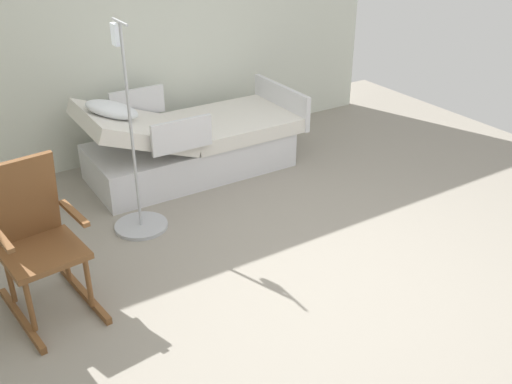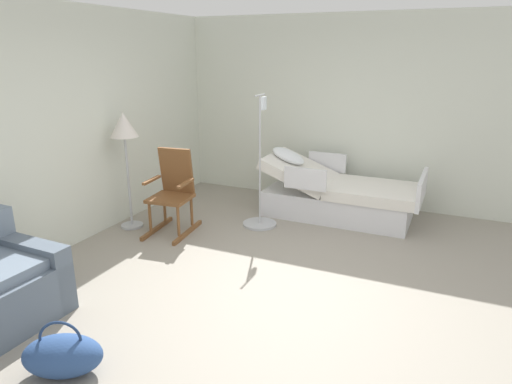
# 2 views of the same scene
# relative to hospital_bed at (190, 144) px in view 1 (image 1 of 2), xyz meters

# --- Properties ---
(ground_plane) EXTENTS (7.15, 7.15, 0.00)m
(ground_plane) POSITION_rel_hospital_bed_xyz_m (-2.16, 0.02, -0.30)
(ground_plane) COLOR gray
(side_wall) EXTENTS (0.10, 5.35, 2.70)m
(side_wall) POSITION_rel_hospital_bed_xyz_m (0.75, 0.02, 1.05)
(side_wall) COLOR silver
(side_wall) RESTS_ON ground
(hospital_bed) EXTENTS (1.05, 2.12, 0.94)m
(hospital_bed) POSITION_rel_hospital_bed_xyz_m (0.00, 0.00, 0.00)
(hospital_bed) COLOR silver
(hospital_bed) RESTS_ON ground
(rocking_chair) EXTENTS (0.81, 0.55, 1.05)m
(rocking_chair) POSITION_rel_hospital_bed_xyz_m (-1.34, 1.76, 0.21)
(rocking_chair) COLOR brown
(rocking_chair) RESTS_ON ground
(iv_pole) EXTENTS (0.44, 0.44, 1.69)m
(iv_pole) POSITION_rel_hospital_bed_xyz_m (-0.73, 0.84, -0.05)
(iv_pole) COLOR #B2B5BA
(iv_pole) RESTS_ON ground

